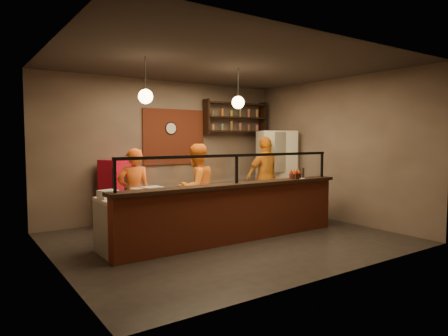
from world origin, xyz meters
TOP-DOWN VIEW (x-y plane):
  - floor at (0.00, 0.00)m, footprint 6.00×6.00m
  - ceiling at (0.00, 0.00)m, footprint 6.00×6.00m
  - wall_back at (0.00, 2.50)m, footprint 6.00×0.00m
  - wall_left at (-3.00, 0.00)m, footprint 0.00×5.00m
  - wall_right at (3.00, 0.00)m, footprint 0.00×5.00m
  - wall_front at (0.00, -2.50)m, footprint 6.00×0.00m
  - brick_patch at (0.20, 2.47)m, footprint 1.60×0.04m
  - service_counter at (0.00, -0.30)m, footprint 4.60×0.25m
  - counter_ledge at (0.00, -0.30)m, footprint 4.70×0.37m
  - worktop_cabinet at (0.00, 0.20)m, footprint 4.60×0.75m
  - worktop at (0.00, 0.20)m, footprint 4.60×0.75m
  - sneeze_guard at (0.00, -0.30)m, footprint 4.50×0.05m
  - wall_shelving at (1.90, 2.32)m, footprint 1.84×0.28m
  - wall_clock at (0.10, 2.46)m, footprint 0.30×0.04m
  - pendant_left at (-1.50, 0.20)m, footprint 0.24×0.24m
  - pendant_right at (0.40, 0.20)m, footprint 0.24×0.24m
  - cook_left at (-1.41, 1.00)m, footprint 0.67×0.50m
  - cook_mid at (-0.18, 0.81)m, footprint 0.95×0.80m
  - cook_right at (2.05, 1.29)m, footprint 1.13×0.51m
  - fridge at (2.60, 1.55)m, footprint 1.11×1.08m
  - red_cooler at (-1.30, 2.15)m, footprint 0.78×0.75m
  - pizza_dough at (0.34, 0.15)m, footprint 0.46×0.46m
  - prep_tub_a at (-1.62, 0.22)m, footprint 0.28×0.23m
  - prep_tub_b at (-2.15, 0.24)m, footprint 0.32×0.28m
  - prep_tub_c at (-1.43, 0.14)m, footprint 0.34×0.29m
  - rolling_pin at (-1.20, 0.27)m, footprint 0.36×0.11m
  - condiment_caddy at (1.46, -0.29)m, footprint 0.20×0.16m
  - pepper_mill at (1.65, -0.32)m, footprint 0.06×0.06m
  - small_plate at (1.58, -0.33)m, footprint 0.20×0.20m

SIDE VIEW (x-z plane):
  - floor at x=0.00m, z-range 0.00..0.00m
  - worktop_cabinet at x=0.00m, z-range 0.00..0.85m
  - service_counter at x=0.00m, z-range 0.00..1.00m
  - red_cooler at x=-1.30m, z-range 0.00..1.42m
  - cook_left at x=-1.41m, z-range 0.00..1.68m
  - worktop at x=0.00m, z-range 0.85..0.90m
  - cook_mid at x=-0.18m, z-range 0.00..1.76m
  - pizza_dough at x=0.34m, z-range 0.90..0.91m
  - rolling_pin at x=-1.20m, z-range 0.90..0.96m
  - cook_right at x=2.05m, z-range 0.00..1.91m
  - prep_tub_a at x=-1.62m, z-range 0.90..1.04m
  - prep_tub_b at x=-2.15m, z-range 0.90..1.04m
  - prep_tub_c at x=-1.43m, z-range 0.90..1.05m
  - fridge at x=2.60m, z-range 0.00..2.05m
  - counter_ledge at x=0.00m, z-range 1.00..1.06m
  - small_plate at x=1.58m, z-range 1.06..1.07m
  - condiment_caddy at x=1.46m, z-range 1.06..1.16m
  - pepper_mill at x=1.65m, z-range 1.06..1.27m
  - sneeze_guard at x=0.00m, z-range 1.11..1.63m
  - wall_back at x=0.00m, z-range -1.40..4.60m
  - wall_left at x=-3.00m, z-range -0.90..4.10m
  - wall_right at x=3.00m, z-range -0.90..4.10m
  - wall_front at x=0.00m, z-range -1.40..4.60m
  - brick_patch at x=0.20m, z-range 1.25..2.55m
  - wall_clock at x=0.10m, z-range 1.95..2.25m
  - wall_shelving at x=1.90m, z-range 1.98..2.83m
  - pendant_left at x=-1.50m, z-range 2.17..2.94m
  - pendant_right at x=0.40m, z-range 2.17..2.94m
  - ceiling at x=0.00m, z-range 3.20..3.20m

